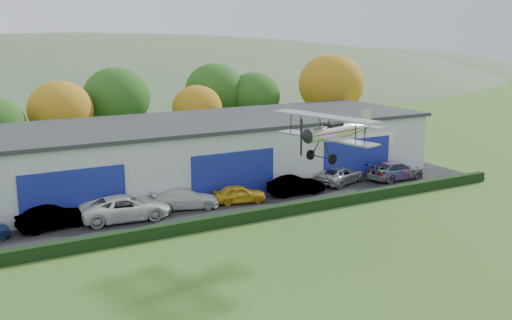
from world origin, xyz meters
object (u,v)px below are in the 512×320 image
biplane (335,130)px  car_4 (239,194)px  hangar (201,151)px  car_5 (296,185)px  car_7 (396,170)px  car_1 (53,218)px  car_6 (341,175)px  car_3 (185,199)px  car_2 (126,208)px

biplane → car_4: bearing=89.1°
hangar → biplane: (1.58, -16.46, 4.00)m
car_5 → car_7: car_7 is taller
car_1 → car_6: size_ratio=0.88×
hangar → car_7: (14.82, -7.87, -1.82)m
car_4 → car_5: bearing=-78.3°
car_7 → car_3: bearing=85.9°
hangar → car_7: bearing=-27.9°
car_2 → car_4: 8.63m
car_2 → car_6: size_ratio=1.18×
car_2 → car_6: bearing=-82.2°
car_2 → car_3: size_ratio=1.24×
car_6 → car_7: 5.12m
car_4 → car_7: bearing=-77.6°
car_5 → biplane: size_ratio=0.59×
car_1 → car_3: car_1 is taller
car_2 → car_4: (8.62, -0.17, -0.17)m
car_7 → car_5: bearing=88.0°
car_5 → biplane: 10.98m
car_1 → car_6: 23.44m
hangar → biplane: bearing=-84.5°
hangar → car_3: size_ratio=8.39×
car_7 → biplane: bearing=121.9°
car_4 → car_6: car_6 is taller
car_5 → car_6: size_ratio=0.88×
car_1 → car_2: (4.64, -0.47, 0.09)m
hangar → car_7: size_ratio=7.54×
car_6 → biplane: biplane is taller
car_4 → car_6: 10.22m
car_2 → hangar: bearing=-45.1°
car_2 → car_4: size_ratio=1.53×
car_2 → car_5: car_2 is taller
hangar → car_3: hangar is taller
car_7 → biplane: biplane is taller
car_6 → car_3: bearing=72.5°
car_5 → car_6: (5.25, 1.11, -0.03)m
car_2 → car_3: (4.57, 0.49, -0.13)m
car_1 → car_4: 13.28m
car_6 → biplane: bearing=121.4°
car_2 → car_5: size_ratio=1.34×
car_6 → car_4: bearing=76.7°
car_5 → biplane: bearing=164.4°
car_3 → biplane: (5.94, -9.60, 5.90)m
hangar → car_6: 12.02m
car_1 → car_2: size_ratio=0.75×
car_1 → car_4: car_1 is taller
car_5 → car_1: bearing=91.0°
car_1 → biplane: (15.15, -9.58, 5.87)m
car_5 → hangar: bearing=34.5°
car_4 → car_7: (15.13, -0.34, 0.12)m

